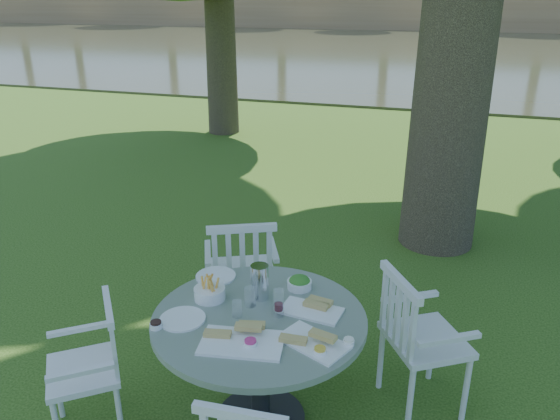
{
  "coord_description": "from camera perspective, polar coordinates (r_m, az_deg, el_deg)",
  "views": [
    {
      "loc": [
        1.31,
        -3.83,
        2.54
      ],
      "look_at": [
        0.0,
        0.2,
        0.85
      ],
      "focal_mm": 35.0,
      "sensor_mm": 36.0,
      "label": 1
    }
  ],
  "objects": [
    {
      "name": "ground",
      "position": [
        4.78,
        -0.76,
        -10.37
      ],
      "size": [
        140.0,
        140.0,
        0.0
      ],
      "primitive_type": "plane",
      "color": "#1E3E0C",
      "rests_on": "ground"
    },
    {
      "name": "table",
      "position": [
        3.35,
        -2.14,
        -13.48
      ],
      "size": [
        1.26,
        1.26,
        0.78
      ],
      "color": "black",
      "rests_on": "ground"
    },
    {
      "name": "chair_ne",
      "position": [
        3.58,
        13.69,
        -12.35
      ],
      "size": [
        0.65,
        0.66,
        0.97
      ],
      "rotation": [
        0.0,
        0.0,
        -4.14
      ],
      "color": "silver",
      "rests_on": "ground"
    },
    {
      "name": "chair_nw",
      "position": [
        4.17,
        -3.99,
        -6.2
      ],
      "size": [
        0.66,
        0.64,
        1.0
      ],
      "rotation": [
        0.0,
        0.0,
        -2.7
      ],
      "color": "silver",
      "rests_on": "ground"
    },
    {
      "name": "chair_sw",
      "position": [
        3.54,
        -18.62,
        -14.54
      ],
      "size": [
        0.59,
        0.6,
        0.87
      ],
      "rotation": [
        0.0,
        0.0,
        -0.9
      ],
      "color": "silver",
      "rests_on": "ground"
    },
    {
      "name": "tableware",
      "position": [
        3.29,
        -2.98,
        -9.76
      ],
      "size": [
        1.16,
        0.95,
        0.22
      ],
      "color": "white",
      "rests_on": "table"
    },
    {
      "name": "river",
      "position": [
        26.98,
        15.77,
        15.59
      ],
      "size": [
        100.0,
        28.0,
        0.12
      ],
      "primitive_type": "cube",
      "color": "#32341F",
      "rests_on": "ground"
    }
  ]
}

